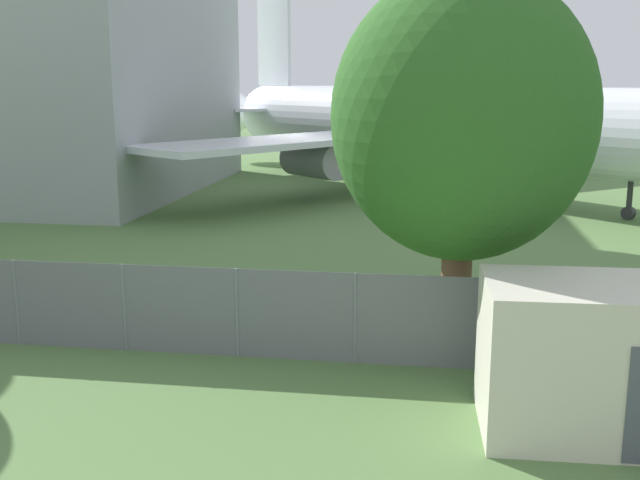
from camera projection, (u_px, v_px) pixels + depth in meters
name	position (u px, v px, depth m)	size (l,w,h in m)	color
hangar_building	(0.00, 53.00, 40.62)	(21.53, 19.97, 16.39)	#9EA3A8
perimeter_fence	(237.00, 313.00, 16.04)	(56.07, 0.07, 1.97)	slate
airplane	(437.00, 125.00, 40.28)	(33.44, 31.39, 11.50)	white
portable_cabin	(598.00, 359.00, 12.51)	(3.89, 2.49, 2.59)	beige
tree_near_hangar	(462.00, 118.00, 15.47)	(5.47, 5.47, 8.15)	brown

